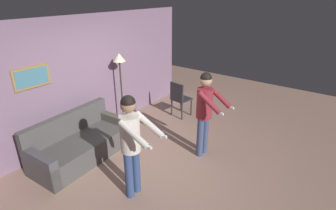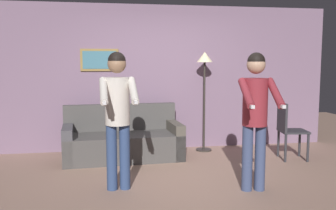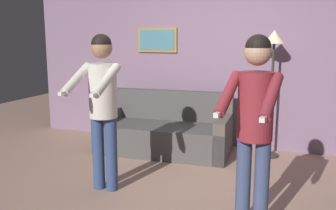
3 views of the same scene
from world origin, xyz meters
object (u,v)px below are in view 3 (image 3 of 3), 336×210
(person_standing_left, at_px, (102,98))
(person_standing_right, at_px, (255,116))
(couch, at_px, (165,133))
(torchiere_lamp, at_px, (273,57))

(person_standing_left, distance_m, person_standing_right, 1.67)
(couch, relative_size, torchiere_lamp, 1.10)
(torchiere_lamp, distance_m, person_standing_left, 2.47)
(torchiere_lamp, bearing_deg, person_standing_right, -88.75)
(couch, distance_m, person_standing_left, 1.72)
(couch, xyz_separation_m, torchiere_lamp, (1.46, 0.31, 1.13))
(couch, height_order, torchiere_lamp, torchiere_lamp)
(person_standing_left, relative_size, person_standing_right, 1.01)
(torchiere_lamp, bearing_deg, couch, -167.92)
(couch, height_order, person_standing_right, person_standing_right)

